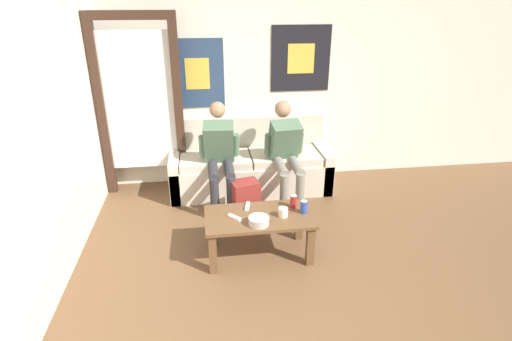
% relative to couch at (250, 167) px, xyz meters
% --- Properties ---
extents(ground_plane, '(18.00, 18.00, 0.00)m').
position_rel_couch_xyz_m(ground_plane, '(0.00, -2.38, -0.29)').
color(ground_plane, brown).
extents(wall_back, '(10.00, 0.07, 2.55)m').
position_rel_couch_xyz_m(wall_back, '(0.01, 0.36, 0.98)').
color(wall_back, silver).
rests_on(wall_back, ground_plane).
extents(door_frame, '(1.00, 0.10, 2.15)m').
position_rel_couch_xyz_m(door_frame, '(-1.29, 0.15, 0.91)').
color(door_frame, '#382319').
rests_on(door_frame, ground_plane).
extents(couch, '(1.98, 0.74, 0.88)m').
position_rel_couch_xyz_m(couch, '(0.00, 0.00, 0.00)').
color(couch, beige).
rests_on(couch, ground_plane).
extents(coffee_table, '(1.00, 0.55, 0.42)m').
position_rel_couch_xyz_m(coffee_table, '(-0.10, -1.47, 0.05)').
color(coffee_table, brown).
rests_on(coffee_table, ground_plane).
extents(person_seated_adult, '(0.47, 0.87, 1.18)m').
position_rel_couch_xyz_m(person_seated_adult, '(-0.39, -0.38, 0.35)').
color(person_seated_adult, '#2D2D33').
rests_on(person_seated_adult, ground_plane).
extents(person_seated_teen, '(0.47, 0.91, 1.17)m').
position_rel_couch_xyz_m(person_seated_teen, '(0.38, -0.38, 0.34)').
color(person_seated_teen, gray).
rests_on(person_seated_teen, ground_plane).
extents(backpack, '(0.33, 0.30, 0.46)m').
position_rel_couch_xyz_m(backpack, '(-0.15, -0.81, -0.07)').
color(backpack, maroon).
rests_on(backpack, ground_plane).
extents(ceramic_bowl, '(0.19, 0.19, 0.07)m').
position_rel_couch_xyz_m(ceramic_bowl, '(-0.12, -1.62, 0.17)').
color(ceramic_bowl, '#B7B2A8').
rests_on(ceramic_bowl, coffee_table).
extents(pillar_candle, '(0.09, 0.09, 0.10)m').
position_rel_couch_xyz_m(pillar_candle, '(0.12, -1.51, 0.17)').
color(pillar_candle, silver).
rests_on(pillar_candle, coffee_table).
extents(drink_can_blue, '(0.07, 0.07, 0.12)m').
position_rel_couch_xyz_m(drink_can_blue, '(0.33, -1.47, 0.19)').
color(drink_can_blue, '#28479E').
rests_on(drink_can_blue, coffee_table).
extents(drink_can_red, '(0.07, 0.07, 0.12)m').
position_rel_couch_xyz_m(drink_can_red, '(0.26, -1.35, 0.19)').
color(drink_can_red, maroon).
rests_on(drink_can_red, coffee_table).
extents(game_controller_near_left, '(0.12, 0.13, 0.03)m').
position_rel_couch_xyz_m(game_controller_near_left, '(-0.32, -1.49, 0.14)').
color(game_controller_near_left, white).
rests_on(game_controller_near_left, coffee_table).
extents(game_controller_near_right, '(0.07, 0.15, 0.03)m').
position_rel_couch_xyz_m(game_controller_near_right, '(-0.18, -1.30, 0.14)').
color(game_controller_near_right, white).
rests_on(game_controller_near_right, coffee_table).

